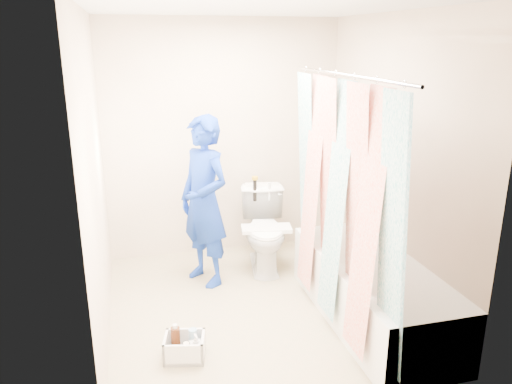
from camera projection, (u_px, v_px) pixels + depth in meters
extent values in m
plane|color=tan|center=(256.00, 307.00, 4.25)|extent=(2.60, 2.60, 0.00)
cube|color=silver|center=(256.00, 7.00, 3.55)|extent=(2.40, 2.60, 0.02)
cube|color=beige|center=(224.00, 140.00, 5.10)|extent=(2.40, 0.02, 2.40)
cube|color=beige|center=(316.00, 229.00, 2.69)|extent=(2.40, 0.02, 2.40)
cube|color=beige|center=(95.00, 181.00, 3.61)|extent=(0.02, 2.60, 2.40)
cube|color=beige|center=(394.00, 162.00, 4.19)|extent=(0.02, 2.60, 2.40)
cube|color=white|center=(372.00, 292.00, 3.99)|extent=(0.70, 1.75, 0.50)
cube|color=white|center=(373.00, 268.00, 3.93)|extent=(0.58, 1.63, 0.06)
cylinder|color=silver|center=(345.00, 75.00, 3.41)|extent=(0.02, 1.90, 0.02)
cube|color=silver|center=(338.00, 204.00, 3.68)|extent=(0.06, 1.75, 1.80)
imported|color=white|center=(265.00, 230.00, 4.90)|extent=(0.55, 0.82, 0.77)
cube|color=white|center=(266.00, 229.00, 4.76)|extent=(0.50, 0.28, 0.04)
cylinder|color=black|center=(255.00, 190.00, 4.98)|extent=(0.04, 0.04, 0.23)
cylinder|color=gold|center=(255.00, 178.00, 4.95)|extent=(0.06, 0.06, 0.03)
cylinder|color=white|center=(269.00, 192.00, 5.00)|extent=(0.03, 0.03, 0.19)
imported|color=navy|center=(204.00, 202.00, 4.49)|extent=(0.61, 0.68, 1.56)
cube|color=white|center=(185.00, 356.00, 3.57)|extent=(0.33, 0.28, 0.03)
cube|color=white|center=(166.00, 347.00, 3.54)|extent=(0.07, 0.23, 0.17)
cube|color=white|center=(203.00, 347.00, 3.55)|extent=(0.07, 0.23, 0.17)
cube|color=white|center=(183.00, 356.00, 3.45)|extent=(0.28, 0.08, 0.17)
cube|color=white|center=(186.00, 339.00, 3.65)|extent=(0.28, 0.08, 0.17)
cylinder|color=#45200D|center=(176.00, 340.00, 3.57)|extent=(0.07, 0.07, 0.19)
cylinder|color=white|center=(193.00, 340.00, 3.59)|extent=(0.06, 0.06, 0.17)
cylinder|color=#FBE6C4|center=(187.00, 350.00, 3.50)|extent=(0.04, 0.04, 0.12)
cylinder|color=#45200D|center=(174.00, 356.00, 3.50)|extent=(0.06, 0.06, 0.06)
cylinder|color=gold|center=(174.00, 351.00, 3.49)|extent=(0.06, 0.06, 0.01)
imported|color=white|center=(196.00, 346.00, 3.50)|extent=(0.09, 0.09, 0.18)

